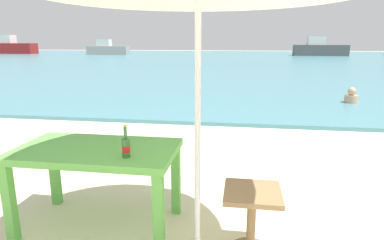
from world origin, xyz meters
name	(u,v)px	position (x,y,z in m)	size (l,w,h in m)	color
sea_water	(242,59)	(0.00, 30.00, 0.04)	(120.00, 50.00, 0.08)	teal
picnic_table_green	(97,159)	(-1.15, 1.20, 0.65)	(1.40, 0.80, 0.76)	#60B24C
beer_bottle_amber	(126,146)	(-0.80, 1.00, 0.85)	(0.07, 0.07, 0.26)	#2D662D
side_table_wood	(252,212)	(0.21, 1.00, 0.35)	(0.44, 0.44, 0.54)	olive
swimmer_person	(351,97)	(2.96, 7.72, 0.24)	(0.34, 0.34, 0.41)	tan
boat_barge	(320,49)	(8.50, 37.74, 0.83)	(5.76, 1.57, 2.09)	#4C4C4C
boat_sailboat	(107,49)	(-16.02, 36.83, 0.73)	(4.93, 1.35, 1.79)	gray
boat_ferry	(10,47)	(-29.76, 38.09, 0.93)	(6.47, 1.77, 2.35)	maroon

